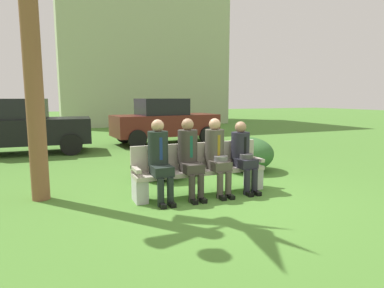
{
  "coord_description": "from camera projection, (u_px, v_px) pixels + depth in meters",
  "views": [
    {
      "loc": [
        -2.59,
        -4.83,
        1.7
      ],
      "look_at": [
        -0.26,
        0.69,
        0.85
      ],
      "focal_mm": 30.41,
      "sensor_mm": 36.0,
      "label": 1
    }
  ],
  "objects": [
    {
      "name": "ground_plane",
      "position": [
        221.0,
        197.0,
        5.64
      ],
      "size": [
        80.0,
        80.0,
        0.0
      ],
      "primitive_type": "plane",
      "color": "#4A7E2F"
    },
    {
      "name": "park_bench",
      "position": [
        199.0,
        169.0,
        5.8
      ],
      "size": [
        2.4,
        0.44,
        0.9
      ],
      "color": "#B7AD9E",
      "rests_on": "ground"
    },
    {
      "name": "seated_man_leftmost",
      "position": [
        160.0,
        156.0,
        5.35
      ],
      "size": [
        0.34,
        0.72,
        1.35
      ],
      "color": "#1E2823",
      "rests_on": "ground"
    },
    {
      "name": "seated_man_centerleft",
      "position": [
        189.0,
        154.0,
        5.55
      ],
      "size": [
        0.34,
        0.72,
        1.36
      ],
      "color": "#38332D",
      "rests_on": "ground"
    },
    {
      "name": "seated_man_centerright",
      "position": [
        217.0,
        152.0,
        5.75
      ],
      "size": [
        0.34,
        0.72,
        1.34
      ],
      "color": "#4C473D",
      "rests_on": "ground"
    },
    {
      "name": "seated_man_rightmost",
      "position": [
        243.0,
        152.0,
        5.95
      ],
      "size": [
        0.34,
        0.72,
        1.27
      ],
      "color": "#23232D",
      "rests_on": "ground"
    },
    {
      "name": "shrub_near_bench",
      "position": [
        164.0,
        162.0,
        6.87
      ],
      "size": [
        1.12,
        1.03,
        0.7
      ],
      "primitive_type": "ellipsoid",
      "color": "#2F5522",
      "rests_on": "ground"
    },
    {
      "name": "shrub_mid_lawn",
      "position": [
        247.0,
        154.0,
        7.63
      ],
      "size": [
        1.27,
        1.16,
        0.79
      ],
      "primitive_type": "ellipsoid",
      "color": "#32622E",
      "rests_on": "ground"
    },
    {
      "name": "parked_car_near",
      "position": [
        22.0,
        127.0,
        9.85
      ],
      "size": [
        3.98,
        1.88,
        1.68
      ],
      "color": "black",
      "rests_on": "ground"
    },
    {
      "name": "parked_car_far",
      "position": [
        165.0,
        121.0,
        12.19
      ],
      "size": [
        4.02,
        1.98,
        1.68
      ],
      "color": "#591E19",
      "rests_on": "ground"
    },
    {
      "name": "building_backdrop",
      "position": [
        137.0,
        37.0,
        22.51
      ],
      "size": [
        10.93,
        7.99,
        11.72
      ],
      "color": "#A9B68E",
      "rests_on": "ground"
    }
  ]
}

